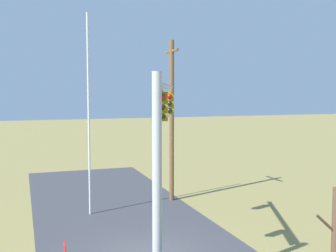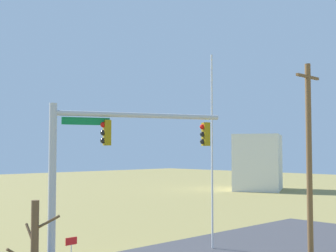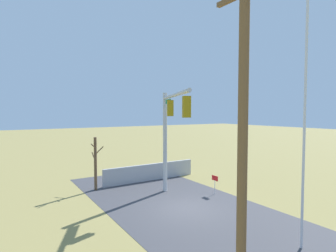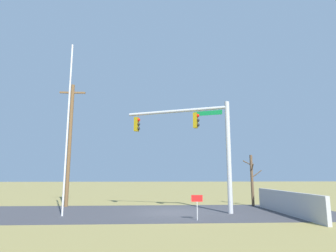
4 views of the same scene
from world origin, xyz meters
name	(u,v)px [view 2 (image 2 of 4)]	position (x,y,z in m)	size (l,w,h in m)	color
signal_mast	(101,158)	(1.77, -0.08, 4.65)	(6.32, 2.83, 6.66)	#B2B5BA
flagpole	(212,150)	(-6.01, -1.26, 4.96)	(0.10, 0.10, 9.91)	silver
utility_pole	(309,157)	(-7.20, 3.50, 4.63)	(1.90, 0.26, 8.93)	brown
open_sign	(71,245)	(1.07, -3.16, 0.91)	(0.56, 0.04, 1.22)	silver
distant_building	(258,162)	(-37.05, -20.00, 3.50)	(7.54, 5.55, 7.01)	silver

